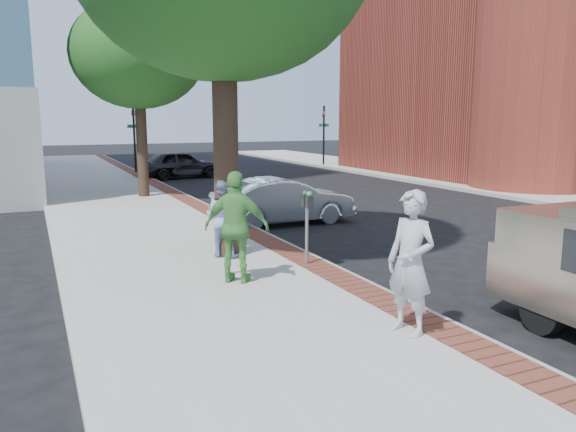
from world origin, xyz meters
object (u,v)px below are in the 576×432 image
parking_meter (307,212)px  bg_car (180,164)px  person_gray (411,263)px  person_officer (223,218)px  person_green (237,227)px  sedan_silver (284,201)px

parking_meter → bg_car: size_ratio=0.35×
parking_meter → person_gray: person_gray is taller
parking_meter → person_officer: bearing=134.4°
parking_meter → person_gray: 3.86m
person_gray → bg_car: bearing=158.1°
person_green → bg_car: bearing=-66.3°
person_officer → person_gray: bearing=143.2°
person_officer → sedan_silver: person_officer is taller
sedan_silver → person_green: bearing=146.7°
sedan_silver → bg_car: (0.38, 13.78, 0.04)m
sedan_silver → bg_car: bg_car is taller
person_officer → person_green: 1.96m
sedan_silver → person_officer: bearing=138.1°
person_officer → person_green: person_green is taller
parking_meter → person_green: bearing=-160.5°
person_gray → sedan_silver: 8.92m
person_green → person_officer: bearing=-66.5°
sedan_silver → parking_meter: bearing=159.3°
parking_meter → bg_car: bearing=83.7°
sedan_silver → bg_car: 13.79m
person_green → sedan_silver: bearing=-87.0°
parking_meter → sedan_silver: parking_meter is taller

